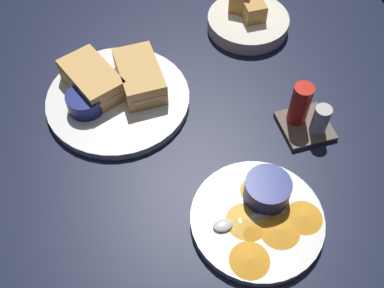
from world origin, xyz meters
TOP-DOWN VIEW (x-y plane):
  - ground_plane at (0.00, 0.00)cm, footprint 110.00×110.00cm
  - plate_sandwich_main at (-6.46, -10.59)cm, footprint 27.70×27.70cm
  - sandwich_half_near at (-8.22, -5.63)cm, footprint 13.44×7.94cm
  - sandwich_half_far at (-9.88, -14.59)cm, footprint 14.90×11.84cm
  - ramekin_dark_sauce at (-5.32, -16.72)cm, footprint 6.95×6.95cm
  - spoon_by_dark_ramekin at (-8.18, -11.98)cm, footprint 6.36×9.21cm
  - plate_chips_companion at (25.35, 5.86)cm, footprint 21.62×21.62cm
  - ramekin_light_gravy at (22.10, 8.56)cm, footprint 7.53×7.53cm
  - spoon_by_gravy_ramekin at (25.30, 1.17)cm, footprint 2.23×9.87cm
  - plantain_chip_scatter at (27.15, 6.47)cm, footprint 19.15×18.70cm
  - bread_basket_rear at (-20.20, 21.26)cm, footprint 17.86×17.86cm
  - condiment_caddy at (9.39, 21.36)cm, footprint 9.00×9.00cm

SIDE VIEW (x-z plane):
  - ground_plane at x=0.00cm, z-range -3.00..0.00cm
  - plate_sandwich_main at x=-6.46cm, z-range 0.00..1.60cm
  - plate_chips_companion at x=25.35cm, z-range 0.00..1.60cm
  - plantain_chip_scatter at x=27.15cm, z-range 1.60..2.20cm
  - spoon_by_dark_ramekin at x=-8.18cm, z-range 1.56..2.36cm
  - spoon_by_gravy_ramekin at x=25.30cm, z-range 1.56..2.36cm
  - bread_basket_rear at x=-20.20cm, z-range -1.57..5.91cm
  - condiment_caddy at x=9.39cm, z-range -1.34..8.16cm
  - ramekin_dark_sauce at x=-5.32cm, z-range 1.74..5.16cm
  - ramekin_light_gravy at x=22.10cm, z-range 1.75..5.82cm
  - sandwich_half_near at x=-8.22cm, z-range 1.60..6.40cm
  - sandwich_half_far at x=-9.88cm, z-range 1.60..6.40cm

